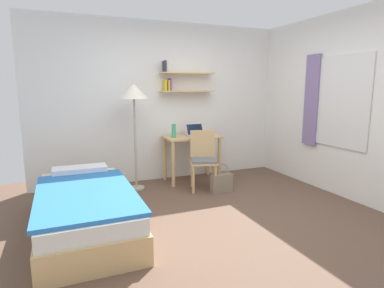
{
  "coord_description": "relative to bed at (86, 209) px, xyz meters",
  "views": [
    {
      "loc": [
        -1.68,
        -3.14,
        1.55
      ],
      "look_at": [
        -0.17,
        0.51,
        0.85
      ],
      "focal_mm": 30.0,
      "sensor_mm": 36.0,
      "label": 1
    }
  ],
  "objects": [
    {
      "name": "laptop",
      "position": [
        1.87,
        1.34,
        0.57
      ],
      "size": [
        0.31,
        0.23,
        0.21
      ],
      "color": "#B7BABF",
      "rests_on": "desk"
    },
    {
      "name": "bed",
      "position": [
        0.0,
        0.0,
        0.0
      ],
      "size": [
        0.97,
        1.98,
        0.54
      ],
      "color": "tan",
      "rests_on": "ground_plane"
    },
    {
      "name": "desk_chair",
      "position": [
        1.79,
        0.85,
        0.25
      ],
      "size": [
        0.51,
        0.51,
        0.9
      ],
      "color": "tan",
      "rests_on": "ground_plane"
    },
    {
      "name": "water_bottle",
      "position": [
        1.48,
        1.31,
        0.62
      ],
      "size": [
        0.07,
        0.07,
        0.22
      ],
      "primitive_type": "cylinder",
      "color": "#42A87F",
      "rests_on": "desk"
    },
    {
      "name": "wall_right",
      "position": [
        3.5,
        -0.34,
        1.06
      ],
      "size": [
        0.1,
        4.4,
        2.6
      ],
      "color": "white",
      "rests_on": "ground_plane"
    },
    {
      "name": "wall_back",
      "position": [
        1.48,
        1.66,
        1.07
      ],
      "size": [
        4.4,
        0.27,
        2.6
      ],
      "color": "white",
      "rests_on": "ground_plane"
    },
    {
      "name": "handbag",
      "position": [
        1.98,
        0.6,
        -0.09
      ],
      "size": [
        0.33,
        0.12,
        0.43
      ],
      "color": "gray",
      "rests_on": "ground_plane"
    },
    {
      "name": "book_stack",
      "position": [
        2.06,
        1.38,
        0.54
      ],
      "size": [
        0.18,
        0.21,
        0.05
      ],
      "color": "#4CA856",
      "rests_on": "desk"
    },
    {
      "name": "desk",
      "position": [
        1.8,
        1.34,
        0.35
      ],
      "size": [
        0.91,
        0.53,
        0.76
      ],
      "color": "tan",
      "rests_on": "ground_plane"
    },
    {
      "name": "standing_lamp",
      "position": [
        0.84,
        1.24,
        1.18
      ],
      "size": [
        0.42,
        0.42,
        1.6
      ],
      "color": "#B2A893",
      "rests_on": "ground_plane"
    },
    {
      "name": "ground_plane",
      "position": [
        1.48,
        -0.36,
        -0.24
      ],
      "size": [
        5.28,
        5.28,
        0.0
      ],
      "primitive_type": "plane",
      "color": "brown"
    }
  ]
}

